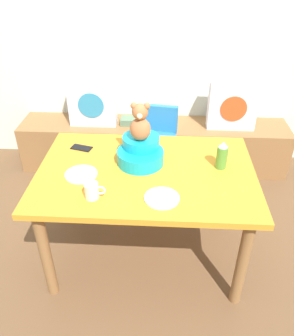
# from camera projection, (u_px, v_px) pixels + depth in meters

# --- Properties ---
(ground_plane) EXTENTS (8.00, 8.00, 0.00)m
(ground_plane) POSITION_uv_depth(u_px,v_px,m) (146.00, 252.00, 2.58)
(ground_plane) COLOR brown
(back_wall) EXTENTS (4.40, 0.10, 2.60)m
(back_wall) POSITION_uv_depth(u_px,v_px,m) (156.00, 27.00, 3.10)
(back_wall) COLOR silver
(back_wall) RESTS_ON ground_plane
(window_bench) EXTENTS (2.60, 0.44, 0.46)m
(window_bench) POSITION_uv_depth(u_px,v_px,m) (153.00, 145.00, 3.47)
(window_bench) COLOR olive
(window_bench) RESTS_ON ground_plane
(pillow_floral_left) EXTENTS (0.44, 0.15, 0.44)m
(pillow_floral_left) POSITION_uv_depth(u_px,v_px,m) (92.00, 103.00, 3.23)
(pillow_floral_left) COLOR silver
(pillow_floral_left) RESTS_ON window_bench
(pillow_floral_right) EXTENTS (0.44, 0.15, 0.44)m
(pillow_floral_right) POSITION_uv_depth(u_px,v_px,m) (232.00, 106.00, 3.16)
(pillow_floral_right) COLOR silver
(pillow_floral_right) RESTS_ON window_bench
(book_stack) EXTENTS (0.20, 0.14, 0.06)m
(book_stack) POSITION_uv_depth(u_px,v_px,m) (131.00, 121.00, 3.33)
(book_stack) COLOR #58745A
(book_stack) RESTS_ON window_bench
(dining_table) EXTENTS (1.37, 0.93, 0.74)m
(dining_table) POSITION_uv_depth(u_px,v_px,m) (146.00, 183.00, 2.23)
(dining_table) COLOR orange
(dining_table) RESTS_ON ground_plane
(highchair) EXTENTS (0.36, 0.48, 0.79)m
(highchair) POSITION_uv_depth(u_px,v_px,m) (157.00, 141.00, 2.94)
(highchair) COLOR #2672B2
(highchair) RESTS_ON ground_plane
(infant_seat_teal) EXTENTS (0.30, 0.33, 0.16)m
(infant_seat_teal) POSITION_uv_depth(u_px,v_px,m) (141.00, 152.00, 2.22)
(infant_seat_teal) COLOR #119EBF
(infant_seat_teal) RESTS_ON dining_table
(teddy_bear) EXTENTS (0.13, 0.12, 0.25)m
(teddy_bear) POSITION_uv_depth(u_px,v_px,m) (140.00, 123.00, 2.11)
(teddy_bear) COLOR #AF673D
(teddy_bear) RESTS_ON infant_seat_teal
(ketchup_bottle) EXTENTS (0.07, 0.07, 0.18)m
(ketchup_bottle) POSITION_uv_depth(u_px,v_px,m) (222.00, 156.00, 2.15)
(ketchup_bottle) COLOR #4C8C33
(ketchup_bottle) RESTS_ON dining_table
(coffee_mug) EXTENTS (0.12, 0.08, 0.09)m
(coffee_mug) POSITION_uv_depth(u_px,v_px,m) (92.00, 191.00, 1.92)
(coffee_mug) COLOR silver
(coffee_mug) RESTS_ON dining_table
(dinner_plate_near) EXTENTS (0.20, 0.20, 0.01)m
(dinner_plate_near) POSITION_uv_depth(u_px,v_px,m) (162.00, 198.00, 1.93)
(dinner_plate_near) COLOR white
(dinner_plate_near) RESTS_ON dining_table
(dinner_plate_far) EXTENTS (0.20, 0.20, 0.01)m
(dinner_plate_far) POSITION_uv_depth(u_px,v_px,m) (81.00, 174.00, 2.12)
(dinner_plate_far) COLOR white
(dinner_plate_far) RESTS_ON dining_table
(cell_phone) EXTENTS (0.16, 0.11, 0.01)m
(cell_phone) POSITION_uv_depth(u_px,v_px,m) (82.00, 148.00, 2.40)
(cell_phone) COLOR black
(cell_phone) RESTS_ON dining_table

